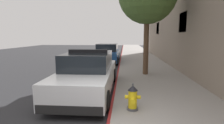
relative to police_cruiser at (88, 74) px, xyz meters
The scene contains 6 objects.
ground_plane 7.43m from the police_cruiser, 115.38° to the left, with size 32.35×60.00×0.20m, color #2B2B2D.
sidewalk_pavement 7.28m from the police_cruiser, 66.98° to the left, with size 3.53×60.00×0.14m, color gray.
curb_painted_edge 6.78m from the police_cruiser, 81.24° to the left, with size 0.08×60.00×0.14m, color maroon.
police_cruiser is the anchor object (origin of this frame).
parked_car_silver_ahead 8.27m from the police_cruiser, 90.50° to the left, with size 1.94×4.84×1.56m.
fire_hydrant 2.48m from the police_cruiser, 48.45° to the right, with size 0.44×0.40×0.76m.
Camera 1 is at (0.34, -3.26, 2.19)m, focal length 28.28 mm.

